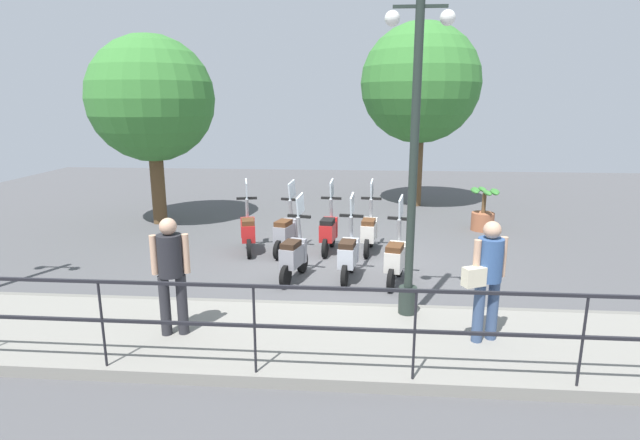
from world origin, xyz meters
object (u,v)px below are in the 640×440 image
Objects in this scene: scooter_near_0 at (396,258)px; scooter_far_3 at (248,230)px; scooter_far_1 at (329,230)px; pedestrian_distant at (171,268)px; scooter_near_1 at (349,254)px; tree_distant at (420,84)px; lamp_post_near at (413,175)px; potted_palm at (483,213)px; tree_large at (151,99)px; scooter_far_0 at (369,231)px; scooter_far_2 at (286,232)px; pedestrian_with_bag at (488,272)px; scooter_near_2 at (294,254)px.

scooter_near_0 is 3.44m from scooter_far_3.
scooter_far_3 is (-0.15, 1.72, 0.00)m from scooter_far_1.
pedestrian_distant reaches higher than scooter_near_1.
lamp_post_near is at bearing 173.26° from tree_distant.
pedestrian_distant is 1.50× the size of potted_palm.
tree_large reaches higher than lamp_post_near.
tree_large is 7.58m from tree_distant.
scooter_near_1 is (1.75, 0.90, -1.70)m from lamp_post_near.
tree_distant reaches higher than scooter_near_0.
scooter_near_0 and scooter_far_0 have the same top height.
tree_distant is 7.01m from scooter_far_2.
pedestrian_with_bag is at bearing -133.13° from tree_large.
scooter_near_2 is (2.44, 2.78, -0.60)m from pedestrian_with_bag.
scooter_near_0 is 1.90m from scooter_far_0.
pedestrian_with_bag is 5.12m from scooter_far_2.
tree_large reaches higher than scooter_far_1.
scooter_far_2 is (3.99, 3.15, -0.60)m from pedestrian_with_bag.
tree_large is at bearing 59.97° from scooter_near_2.
tree_large is 3.12× the size of scooter_far_0.
pedestrian_with_bag is 1.03× the size of scooter_far_2.
scooter_near_0 and scooter_far_2 have the same top height.
scooter_far_0 is at bearing 163.43° from tree_distant.
lamp_post_near reaches higher than scooter_far_0.
tree_distant reaches higher than lamp_post_near.
lamp_post_near is 8.32m from tree_large.
scooter_far_1 is (-2.27, -4.64, -2.72)m from tree_large.
scooter_far_3 is at bearing 75.60° from scooter_near_0.
tree_large is 5.84m from scooter_far_1.
scooter_far_0 is at bearing -80.28° from scooter_far_1.
lamp_post_near is 2.34m from scooter_near_0.
scooter_near_1 is at bearing 139.35° from potted_palm.
scooter_far_1 is (-2.16, 3.74, 0.04)m from potted_palm.
tree_large is at bearing 71.87° from scooter_far_2.
lamp_post_near is at bearing 93.45° from pedestrian_distant.
lamp_post_near is 2.97× the size of scooter_far_3.
scooter_far_1 is (1.66, 0.46, 0.00)m from scooter_near_1.
scooter_far_2 is (1.60, 2.19, 0.00)m from scooter_near_0.
tree_distant is 3.53× the size of scooter_far_3.
scooter_near_2 is at bearing 104.01° from scooter_near_1.
scooter_near_1 is at bearing 127.07° from pedestrian_distant.
pedestrian_with_bag is at bearing -149.33° from scooter_far_3.
scooter_near_1 reaches higher than potted_palm.
tree_large is at bearing 71.13° from scooter_far_1.
pedestrian_with_bag is (-0.79, -0.90, -1.11)m from lamp_post_near.
scooter_far_0 is (1.80, -1.38, 0.00)m from scooter_near_2.
scooter_near_1 is 1.00× the size of scooter_far_2.
pedestrian_distant reaches higher than scooter_near_2.
scooter_near_0 is 1.00× the size of scooter_far_3.
scooter_near_1 and scooter_far_2 have the same top height.
scooter_near_2 is (-4.03, -4.12, -2.72)m from tree_large.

